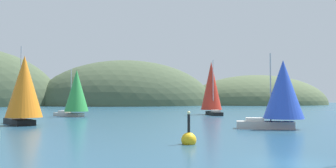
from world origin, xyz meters
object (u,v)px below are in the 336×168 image
at_px(sailboat_orange_sail, 24,89).
at_px(sailboat_blue_spinnaker, 282,92).
at_px(sailboat_scarlet_sail, 211,87).
at_px(channel_buoy, 189,139).
at_px(sailboat_green_sail, 76,92).

height_order(sailboat_orange_sail, sailboat_blue_spinnaker, sailboat_orange_sail).
xyz_separation_m(sailboat_scarlet_sail, channel_buoy, (-16.09, -43.93, -4.83)).
distance_m(sailboat_green_sail, channel_buoy, 42.24).
bearing_deg(sailboat_blue_spinnaker, sailboat_scarlet_sail, 84.73).
xyz_separation_m(sailboat_scarlet_sail, sailboat_blue_spinnaker, (-3.06, -33.19, -1.29)).
xyz_separation_m(sailboat_orange_sail, sailboat_green_sail, (5.60, 19.09, -0.10)).
xyz_separation_m(sailboat_blue_spinnaker, sailboat_green_sail, (-22.05, 30.35, 0.33)).
relative_size(sailboat_scarlet_sail, sailboat_green_sail, 1.25).
distance_m(sailboat_scarlet_sail, sailboat_orange_sail, 37.74).
distance_m(sailboat_orange_sail, sailboat_green_sail, 19.89).
height_order(sailboat_scarlet_sail, sailboat_orange_sail, sailboat_scarlet_sail).
bearing_deg(channel_buoy, sailboat_blue_spinnaker, 39.50).
relative_size(sailboat_scarlet_sail, channel_buoy, 3.91).
height_order(sailboat_scarlet_sail, channel_buoy, sailboat_scarlet_sail).
xyz_separation_m(sailboat_orange_sail, sailboat_blue_spinnaker, (27.65, -11.26, -0.43)).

